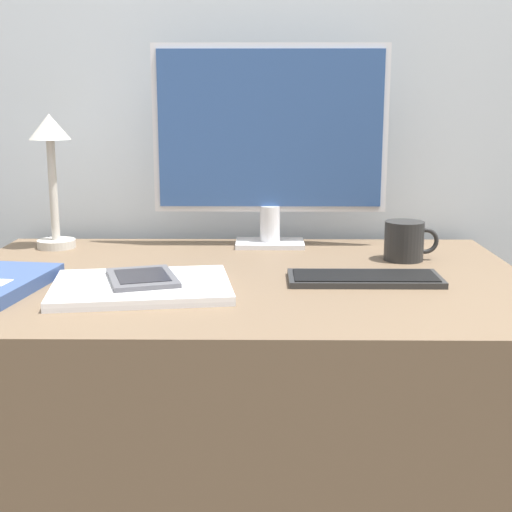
{
  "coord_description": "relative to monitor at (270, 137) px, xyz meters",
  "views": [
    {
      "loc": [
        0.05,
        -1.31,
        1.09
      ],
      "look_at": [
        0.04,
        0.02,
        0.8
      ],
      "focal_mm": 50.0,
      "sensor_mm": 36.0,
      "label": 1
    }
  ],
  "objects": [
    {
      "name": "wall_back",
      "position": [
        -0.07,
        0.16,
        0.19
      ],
      "size": [
        3.6,
        0.05,
        2.4
      ],
      "color": "#B2BCC6",
      "rests_on": "ground_plane"
    },
    {
      "name": "ereader",
      "position": [
        -0.25,
        -0.42,
        -0.24
      ],
      "size": [
        0.16,
        0.19,
        0.01
      ],
      "color": "#4C4C51",
      "rests_on": "laptop"
    },
    {
      "name": "monitor",
      "position": [
        0.0,
        0.0,
        0.0
      ],
      "size": [
        0.56,
        0.11,
        0.48
      ],
      "color": "silver",
      "rests_on": "desk"
    },
    {
      "name": "keyboard",
      "position": [
        0.19,
        -0.36,
        -0.26
      ],
      "size": [
        0.3,
        0.12,
        0.01
      ],
      "color": "#282828",
      "rests_on": "desk"
    },
    {
      "name": "laptop",
      "position": [
        -0.25,
        -0.44,
        -0.26
      ],
      "size": [
        0.36,
        0.3,
        0.02
      ],
      "color": "silver",
      "rests_on": "desk"
    },
    {
      "name": "desk",
      "position": [
        -0.07,
        -0.32,
        -0.64
      ],
      "size": [
        1.18,
        0.8,
        0.74
      ],
      "color": "brown",
      "rests_on": "ground_plane"
    },
    {
      "name": "coffee_mug",
      "position": [
        0.3,
        -0.16,
        -0.22
      ],
      "size": [
        0.12,
        0.09,
        0.09
      ],
      "color": "black",
      "rests_on": "desk"
    },
    {
      "name": "desk_lamp",
      "position": [
        -0.52,
        -0.03,
        -0.05
      ],
      "size": [
        0.1,
        0.1,
        0.32
      ],
      "color": "#BCB7AD",
      "rests_on": "desk"
    }
  ]
}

